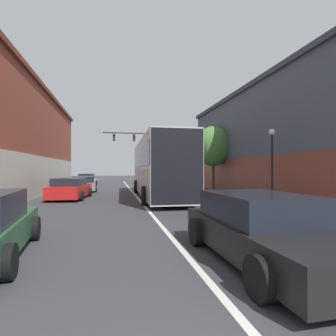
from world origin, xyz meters
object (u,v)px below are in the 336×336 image
(hatchback_foreground, at_px, (262,229))
(traffic_signal_gantry, at_px, (151,145))
(bus, at_px, (158,166))
(parked_car_left_near, at_px, (83,184))
(parked_car_left_mid, at_px, (87,180))
(street_lamp, at_px, (272,162))
(parked_car_left_far, at_px, (70,189))
(street_tree_near, at_px, (213,146))

(hatchback_foreground, distance_m, traffic_signal_gantry, 26.24)
(bus, bearing_deg, traffic_signal_gantry, -4.60)
(parked_car_left_near, bearing_deg, bus, -145.52)
(parked_car_left_mid, xyz_separation_m, street_lamp, (10.62, -18.88, 1.57))
(hatchback_foreground, distance_m, street_lamp, 8.48)
(parked_car_left_far, bearing_deg, parked_car_left_mid, 6.60)
(hatchback_foreground, xyz_separation_m, street_lamp, (4.76, 6.84, 1.57))
(hatchback_foreground, distance_m, parked_car_left_far, 13.76)
(parked_car_left_near, distance_m, traffic_signal_gantry, 10.96)
(street_tree_near, bearing_deg, hatchback_foreground, -108.30)
(parked_car_left_far, relative_size, traffic_signal_gantry, 0.52)
(bus, relative_size, hatchback_foreground, 2.66)
(parked_car_left_near, xyz_separation_m, street_lamp, (10.27, -11.61, 1.61))
(bus, bearing_deg, parked_car_left_far, 89.43)
(hatchback_foreground, relative_size, traffic_signal_gantry, 0.53)
(traffic_signal_gantry, bearing_deg, street_lamp, -79.95)
(street_lamp, bearing_deg, parked_car_left_mid, 119.36)
(parked_car_left_far, distance_m, street_lamp, 11.96)
(bus, relative_size, street_lamp, 3.10)
(traffic_signal_gantry, bearing_deg, parked_car_left_mid, -178.73)
(parked_car_left_mid, xyz_separation_m, traffic_signal_gantry, (7.24, 0.16, 4.13))
(traffic_signal_gantry, bearing_deg, parked_car_left_near, -132.85)
(parked_car_left_near, height_order, traffic_signal_gantry, traffic_signal_gantry)
(bus, xyz_separation_m, parked_car_left_mid, (-5.82, 13.35, -1.45))
(hatchback_foreground, height_order, parked_car_left_far, hatchback_foreground)
(bus, xyz_separation_m, hatchback_foreground, (0.03, -12.37, -1.46))
(hatchback_foreground, height_order, traffic_signal_gantry, traffic_signal_gantry)
(hatchback_foreground, relative_size, street_tree_near, 0.82)
(parked_car_left_near, relative_size, parked_car_left_far, 0.99)
(hatchback_foreground, relative_size, parked_car_left_near, 1.05)
(hatchback_foreground, height_order, street_tree_near, street_tree_near)
(parked_car_left_far, bearing_deg, street_tree_near, -67.19)
(street_tree_near, bearing_deg, bus, -146.08)
(street_tree_near, bearing_deg, parked_car_left_far, -162.79)
(traffic_signal_gantry, xyz_separation_m, street_lamp, (3.37, -19.04, -2.56))
(parked_car_left_mid, relative_size, street_lamp, 1.10)
(parked_car_left_near, height_order, street_lamp, street_lamp)
(bus, height_order, parked_car_left_mid, bus)
(hatchback_foreground, distance_m, parked_car_left_near, 19.25)
(parked_car_left_mid, bearing_deg, bus, -153.76)
(bus, distance_m, street_tree_near, 6.61)
(street_lamp, bearing_deg, street_tree_near, 86.79)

